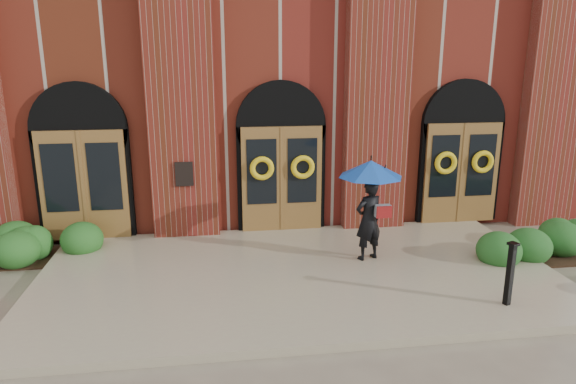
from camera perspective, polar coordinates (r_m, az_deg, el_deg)
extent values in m
plane|color=gray|center=(10.06, 1.33, -9.94)|extent=(90.00, 90.00, 0.00)
cube|color=tan|center=(10.17, 1.20, -9.21)|extent=(10.00, 5.30, 0.15)
cube|color=maroon|center=(17.99, -3.30, 12.56)|extent=(16.00, 12.00, 7.00)
cube|color=black|center=(11.79, -11.46, 1.97)|extent=(0.40, 0.05, 0.55)
cube|color=maroon|center=(11.78, -11.86, 11.05)|extent=(1.50, 0.45, 7.00)
cube|color=maroon|center=(12.34, 9.89, 11.31)|extent=(1.50, 0.45, 7.00)
cube|color=maroon|center=(14.36, 27.55, 10.35)|extent=(1.50, 0.45, 7.00)
cube|color=brown|center=(12.42, -21.75, 0.67)|extent=(1.90, 0.10, 2.50)
cylinder|color=black|center=(12.33, -22.16, 6.46)|extent=(2.10, 0.22, 2.10)
cube|color=brown|center=(12.15, -0.69, 1.44)|extent=(1.90, 0.10, 2.50)
cylinder|color=black|center=(12.06, -0.80, 7.38)|extent=(2.10, 0.22, 2.10)
cube|color=brown|center=(13.47, 18.67, 1.99)|extent=(1.90, 0.10, 2.50)
cylinder|color=black|center=(13.38, 18.85, 7.34)|extent=(2.10, 0.22, 2.10)
torus|color=yellow|center=(11.92, -2.92, 2.64)|extent=(0.57, 0.13, 0.57)
torus|color=yellow|center=(12.04, 1.65, 2.77)|extent=(0.57, 0.13, 0.57)
torus|color=yellow|center=(13.09, 17.13, 3.11)|extent=(0.57, 0.13, 0.57)
torus|color=yellow|center=(13.53, 20.82, 3.15)|extent=(0.57, 0.13, 0.57)
imported|color=black|center=(10.59, 8.94, -3.09)|extent=(0.71, 0.59, 1.68)
cone|color=#164CAF|center=(10.31, 9.17, 2.57)|extent=(1.67, 1.67, 0.34)
cylinder|color=black|center=(10.38, 9.42, 0.09)|extent=(0.02, 0.02, 0.56)
cube|color=#97999C|center=(10.47, 10.49, -2.07)|extent=(0.35, 0.26, 0.25)
cube|color=maroon|center=(10.39, 10.64, -2.22)|extent=(0.30, 0.13, 0.25)
cube|color=black|center=(9.43, 23.42, -8.48)|extent=(0.12, 0.12, 1.07)
cube|color=black|center=(9.24, 23.77, -5.31)|extent=(0.19, 0.19, 0.04)
ellipsoid|color=#22551C|center=(12.21, -25.27, -5.07)|extent=(2.76, 1.11, 0.71)
ellipsoid|color=#1F4E1B|center=(12.31, 25.62, -4.95)|extent=(2.78, 1.11, 0.71)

